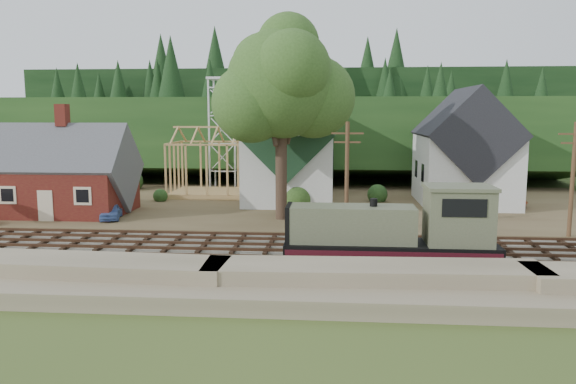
{
  "coord_description": "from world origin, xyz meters",
  "views": [
    {
      "loc": [
        6.11,
        -33.39,
        8.55
      ],
      "look_at": [
        2.86,
        6.0,
        3.0
      ],
      "focal_mm": 35.0,
      "sensor_mm": 36.0,
      "label": 1
    }
  ],
  "objects": [
    {
      "name": "telegraph_pole_far",
      "position": [
        22.0,
        5.2,
        4.25
      ],
      "size": [
        2.2,
        0.28,
        8.0
      ],
      "color": "#4C331E",
      "rests_on": "ground"
    },
    {
      "name": "farmhouse",
      "position": [
        18.0,
        19.0,
        4.87
      ],
      "size": [
        8.4,
        10.8,
        10.6
      ],
      "color": "silver",
      "rests_on": "village_flat"
    },
    {
      "name": "timber_frame",
      "position": [
        -6.0,
        22.0,
        3.27
      ],
      "size": [
        8.2,
        6.2,
        6.99
      ],
      "color": "tan",
      "rests_on": "village_flat"
    },
    {
      "name": "big_tree",
      "position": [
        2.17,
        10.08,
        10.22
      ],
      "size": [
        10.9,
        8.4,
        14.7
      ],
      "color": "#38281E",
      "rests_on": "village_flat"
    },
    {
      "name": "locomotive",
      "position": [
        9.67,
        -3.0,
        2.04
      ],
      "size": [
        11.35,
        2.84,
        4.56
      ],
      "color": "black",
      "rests_on": "railroad_bed"
    },
    {
      "name": "car_red",
      "position": [
        20.8,
        17.34,
        0.96
      ],
      "size": [
        5.19,
        3.63,
        1.32
      ],
      "primitive_type": "imported",
      "rotation": [
        0.0,
        0.0,
        1.23
      ],
      "color": "red",
      "rests_on": "village_flat"
    },
    {
      "name": "depot",
      "position": [
        -16.0,
        11.0,
        3.21
      ],
      "size": [
        10.8,
        7.41,
        9.0
      ],
      "color": "#521214",
      "rests_on": "village_flat"
    },
    {
      "name": "railroad_bed",
      "position": [
        0.0,
        0.0,
        0.08
      ],
      "size": [
        64.0,
        11.0,
        0.16
      ],
      "primitive_type": "cube",
      "color": "#726B5B",
      "rests_on": "ground"
    },
    {
      "name": "hillside",
      "position": [
        0.0,
        42.0,
        0.0
      ],
      "size": [
        70.0,
        28.96,
        12.74
      ],
      "primitive_type": "cube",
      "rotation": [
        -0.17,
        0.0,
        0.0
      ],
      "color": "#1E3F19",
      "rests_on": "ground"
    },
    {
      "name": "church",
      "position": [
        2.0,
        19.68,
        5.18
      ],
      "size": [
        8.4,
        15.17,
        13.0
      ],
      "color": "silver",
      "rests_on": "village_flat"
    },
    {
      "name": "embankment",
      "position": [
        0.0,
        -8.5,
        0.0
      ],
      "size": [
        64.0,
        5.0,
        1.6
      ],
      "primitive_type": "cube",
      "color": "#7F7259",
      "rests_on": "ground"
    },
    {
      "name": "telegraph_pole_near",
      "position": [
        7.0,
        5.2,
        4.25
      ],
      "size": [
        2.2,
        0.28,
        8.0
      ],
      "color": "#4C331E",
      "rests_on": "ground"
    },
    {
      "name": "ridge",
      "position": [
        0.0,
        58.0,
        0.0
      ],
      "size": [
        80.0,
        20.0,
        12.0
      ],
      "primitive_type": "cube",
      "color": "black",
      "rests_on": "ground"
    },
    {
      "name": "car_blue",
      "position": [
        -11.34,
        8.78,
        0.92
      ],
      "size": [
        2.32,
        3.86,
        1.23
      ],
      "primitive_type": "imported",
      "rotation": [
        0.0,
        0.0,
        0.25
      ],
      "color": "#5E81C9",
      "rests_on": "village_flat"
    },
    {
      "name": "village_flat",
      "position": [
        0.0,
        18.0,
        0.15
      ],
      "size": [
        64.0,
        26.0,
        0.3
      ],
      "primitive_type": "cube",
      "color": "brown",
      "rests_on": "ground"
    },
    {
      "name": "ground",
      "position": [
        0.0,
        0.0,
        0.0
      ],
      "size": [
        140.0,
        140.0,
        0.0
      ],
      "primitive_type": "plane",
      "color": "#384C1E",
      "rests_on": "ground"
    },
    {
      "name": "lattice_tower",
      "position": [
        -6.0,
        28.0,
        10.03
      ],
      "size": [
        3.2,
        3.2,
        12.12
      ],
      "color": "silver",
      "rests_on": "village_flat"
    }
  ]
}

